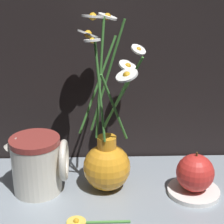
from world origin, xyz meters
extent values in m
plane|color=black|center=(0.00, 0.00, 0.00)|extent=(6.00, 6.00, 0.00)
cube|color=gray|center=(0.00, 0.00, 0.01)|extent=(0.85, 0.31, 0.01)
sphere|color=orange|center=(-0.01, 0.01, 0.06)|extent=(0.10, 0.10, 0.10)
cylinder|color=orange|center=(-0.01, 0.01, 0.12)|extent=(0.04, 0.04, 0.03)
cylinder|color=#3D7A33|center=(-0.03, 0.02, 0.25)|extent=(0.02, 0.03, 0.24)
cylinder|color=white|center=(-0.04, 0.03, 0.37)|extent=(0.06, 0.06, 0.01)
sphere|color=gold|center=(-0.04, 0.03, 0.37)|extent=(0.01, 0.01, 0.01)
cylinder|color=#3D7A33|center=(-0.01, 0.05, 0.25)|extent=(0.07, 0.01, 0.23)
cylinder|color=white|center=(-0.01, 0.08, 0.36)|extent=(0.04, 0.04, 0.01)
sphere|color=gold|center=(-0.01, 0.08, 0.36)|extent=(0.01, 0.01, 0.01)
cylinder|color=#3D7A33|center=(0.02, 0.05, 0.21)|extent=(0.08, 0.07, 0.17)
cylinder|color=white|center=(0.05, 0.09, 0.29)|extent=(0.04, 0.04, 0.02)
sphere|color=gold|center=(0.05, 0.09, 0.29)|extent=(0.01, 0.01, 0.01)
cylinder|color=#3D7A33|center=(0.01, 0.04, 0.20)|extent=(0.06, 0.05, 0.14)
cylinder|color=white|center=(0.03, 0.07, 0.26)|extent=(0.05, 0.05, 0.02)
sphere|color=gold|center=(0.03, 0.07, 0.26)|extent=(0.01, 0.01, 0.01)
cylinder|color=#3D7A33|center=(-0.03, 0.01, 0.23)|extent=(0.02, 0.03, 0.20)
cylinder|color=white|center=(-0.04, 0.00, 0.33)|extent=(0.04, 0.04, 0.01)
sphere|color=gold|center=(-0.04, 0.00, 0.33)|extent=(0.01, 0.01, 0.01)
cylinder|color=#3D7A33|center=(-0.03, 0.05, 0.23)|extent=(0.08, 0.04, 0.20)
cylinder|color=white|center=(-0.05, 0.09, 0.33)|extent=(0.06, 0.06, 0.02)
sphere|color=gold|center=(-0.05, 0.09, 0.33)|extent=(0.02, 0.02, 0.02)
cylinder|color=#3D7A33|center=(0.00, -0.01, 0.20)|extent=(0.06, 0.04, 0.14)
cylinder|color=white|center=(0.02, -0.03, 0.27)|extent=(0.06, 0.06, 0.02)
sphere|color=gold|center=(0.02, -0.03, 0.27)|extent=(0.01, 0.01, 0.01)
cylinder|color=beige|center=(-0.16, 0.01, 0.07)|extent=(0.10, 0.10, 0.12)
cylinder|color=maroon|center=(-0.16, 0.01, 0.13)|extent=(0.10, 0.10, 0.01)
torus|color=beige|center=(-0.10, 0.01, 0.08)|extent=(0.01, 0.09, 0.09)
cone|color=beige|center=(-0.20, 0.01, 0.12)|extent=(0.04, 0.03, 0.04)
cylinder|color=white|center=(0.17, -0.01, 0.02)|extent=(0.11, 0.11, 0.01)
sphere|color=red|center=(0.17, -0.01, 0.06)|extent=(0.08, 0.08, 0.08)
cylinder|color=#4C3819|center=(0.17, -0.01, 0.10)|extent=(0.00, 0.00, 0.01)
cylinder|color=#4C8E3D|center=(-0.02, -0.10, 0.01)|extent=(0.10, 0.01, 0.01)
cylinder|color=#EAC64C|center=(-0.07, -0.10, 0.01)|extent=(0.04, 0.04, 0.00)
sphere|color=gold|center=(-0.07, -0.10, 0.02)|extent=(0.01, 0.01, 0.01)
camera|label=1|loc=(-0.03, -0.67, 0.45)|focal=60.00mm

